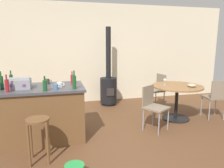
{
  "coord_description": "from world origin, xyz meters",
  "views": [
    {
      "loc": [
        -0.96,
        -3.21,
        1.66
      ],
      "look_at": [
        0.03,
        0.67,
        0.87
      ],
      "focal_mm": 33.96,
      "sensor_mm": 36.0,
      "label": 1
    }
  ],
  "objects_px": {
    "bottle_3": "(74,82)",
    "folding_chair_near": "(153,104)",
    "wooden_stool": "(38,131)",
    "wood_stove": "(108,86)",
    "bottle_6": "(7,85)",
    "bottle_0": "(45,85)",
    "cup_1": "(56,87)",
    "bottle_1": "(1,82)",
    "cup_2": "(47,81)",
    "cup_0": "(60,85)",
    "serving_bowl": "(192,85)",
    "kitchen_island": "(41,113)",
    "folding_chair_left": "(157,88)",
    "dining_table": "(177,93)",
    "bottle_2": "(11,80)",
    "folding_chair_far": "(216,96)",
    "bottle_5": "(72,79)",
    "wine_glass": "(165,80)",
    "toolbox": "(19,84)"
  },
  "relations": [
    {
      "from": "bottle_3",
      "to": "folding_chair_near",
      "type": "bearing_deg",
      "value": 7.14
    },
    {
      "from": "wooden_stool",
      "to": "wood_stove",
      "type": "distance_m",
      "value": 2.94
    },
    {
      "from": "bottle_3",
      "to": "bottle_6",
      "type": "distance_m",
      "value": 1.0
    },
    {
      "from": "bottle_0",
      "to": "cup_1",
      "type": "xyz_separation_m",
      "value": [
        0.16,
        0.06,
        -0.04
      ]
    },
    {
      "from": "bottle_1",
      "to": "cup_2",
      "type": "distance_m",
      "value": 0.74
    },
    {
      "from": "cup_0",
      "to": "cup_2",
      "type": "height_order",
      "value": "cup_2"
    },
    {
      "from": "bottle_3",
      "to": "serving_bowl",
      "type": "distance_m",
      "value": 2.49
    },
    {
      "from": "kitchen_island",
      "to": "folding_chair_left",
      "type": "relative_size",
      "value": 1.68
    },
    {
      "from": "kitchen_island",
      "to": "folding_chair_left",
      "type": "bearing_deg",
      "value": 21.99
    },
    {
      "from": "dining_table",
      "to": "bottle_2",
      "type": "bearing_deg",
      "value": -179.41
    },
    {
      "from": "kitchen_island",
      "to": "folding_chair_far",
      "type": "xyz_separation_m",
      "value": [
        3.61,
        0.08,
        0.05
      ]
    },
    {
      "from": "dining_table",
      "to": "wood_stove",
      "type": "xyz_separation_m",
      "value": [
        -1.19,
        1.42,
        -0.06
      ]
    },
    {
      "from": "cup_1",
      "to": "cup_0",
      "type": "bearing_deg",
      "value": 70.69
    },
    {
      "from": "bottle_6",
      "to": "serving_bowl",
      "type": "distance_m",
      "value": 3.47
    },
    {
      "from": "kitchen_island",
      "to": "cup_1",
      "type": "relative_size",
      "value": 13.61
    },
    {
      "from": "dining_table",
      "to": "bottle_6",
      "type": "height_order",
      "value": "bottle_6"
    },
    {
      "from": "folding_chair_far",
      "to": "bottle_5",
      "type": "height_order",
      "value": "bottle_5"
    },
    {
      "from": "folding_chair_left",
      "to": "serving_bowl",
      "type": "height_order",
      "value": "folding_chair_left"
    },
    {
      "from": "dining_table",
      "to": "folding_chair_left",
      "type": "bearing_deg",
      "value": 94.9
    },
    {
      "from": "bottle_3",
      "to": "wine_glass",
      "type": "height_order",
      "value": "bottle_3"
    },
    {
      "from": "dining_table",
      "to": "cup_1",
      "type": "distance_m",
      "value": 2.61
    },
    {
      "from": "folding_chair_left",
      "to": "cup_2",
      "type": "distance_m",
      "value": 2.77
    },
    {
      "from": "wooden_stool",
      "to": "bottle_6",
      "type": "xyz_separation_m",
      "value": [
        -0.45,
        0.49,
        0.57
      ]
    },
    {
      "from": "wood_stove",
      "to": "serving_bowl",
      "type": "distance_m",
      "value": 2.15
    },
    {
      "from": "dining_table",
      "to": "bottle_0",
      "type": "relative_size",
      "value": 4.6
    },
    {
      "from": "bottle_1",
      "to": "kitchen_island",
      "type": "bearing_deg",
      "value": 3.0
    },
    {
      "from": "bottle_0",
      "to": "bottle_6",
      "type": "xyz_separation_m",
      "value": [
        -0.55,
        0.06,
        0.01
      ]
    },
    {
      "from": "wooden_stool",
      "to": "bottle_2",
      "type": "relative_size",
      "value": 2.41
    },
    {
      "from": "bottle_2",
      "to": "serving_bowl",
      "type": "relative_size",
      "value": 1.47
    },
    {
      "from": "dining_table",
      "to": "bottle_5",
      "type": "distance_m",
      "value": 2.28
    },
    {
      "from": "folding_chair_far",
      "to": "cup_2",
      "type": "height_order",
      "value": "cup_2"
    },
    {
      "from": "toolbox",
      "to": "cup_0",
      "type": "xyz_separation_m",
      "value": [
        0.64,
        -0.03,
        -0.04
      ]
    },
    {
      "from": "folding_chair_left",
      "to": "wine_glass",
      "type": "xyz_separation_m",
      "value": [
        -0.16,
        -0.68,
        0.33
      ]
    },
    {
      "from": "toolbox",
      "to": "bottle_2",
      "type": "bearing_deg",
      "value": 117.75
    },
    {
      "from": "bottle_3",
      "to": "bottle_6",
      "type": "bearing_deg",
      "value": 179.07
    },
    {
      "from": "folding_chair_near",
      "to": "bottle_3",
      "type": "relative_size",
      "value": 2.84
    },
    {
      "from": "folding_chair_far",
      "to": "folding_chair_left",
      "type": "height_order",
      "value": "folding_chair_left"
    },
    {
      "from": "bottle_0",
      "to": "bottle_2",
      "type": "height_order",
      "value": "bottle_2"
    },
    {
      "from": "kitchen_island",
      "to": "bottle_0",
      "type": "height_order",
      "value": "bottle_0"
    },
    {
      "from": "kitchen_island",
      "to": "bottle_3",
      "type": "distance_m",
      "value": 0.86
    },
    {
      "from": "bottle_2",
      "to": "wine_glass",
      "type": "distance_m",
      "value": 3.05
    },
    {
      "from": "bottle_5",
      "to": "wine_glass",
      "type": "xyz_separation_m",
      "value": [
        2.0,
        0.29,
        -0.16
      ]
    },
    {
      "from": "bottle_1",
      "to": "wooden_stool",
      "type": "bearing_deg",
      "value": -51.63
    },
    {
      "from": "kitchen_island",
      "to": "wine_glass",
      "type": "distance_m",
      "value": 2.63
    },
    {
      "from": "wooden_stool",
      "to": "folding_chair_left",
      "type": "distance_m",
      "value": 3.28
    },
    {
      "from": "cup_0",
      "to": "serving_bowl",
      "type": "relative_size",
      "value": 0.7
    },
    {
      "from": "bottle_3",
      "to": "bottle_5",
      "type": "distance_m",
      "value": 0.43
    },
    {
      "from": "kitchen_island",
      "to": "bottle_0",
      "type": "relative_size",
      "value": 6.31
    },
    {
      "from": "bottle_3",
      "to": "toolbox",
      "type": "bearing_deg",
      "value": 165.52
    },
    {
      "from": "folding_chair_far",
      "to": "dining_table",
      "type": "bearing_deg",
      "value": 165.94
    }
  ]
}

